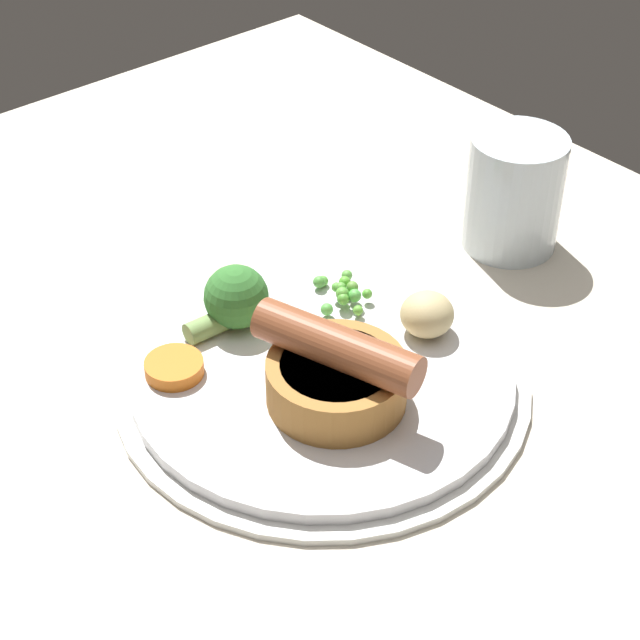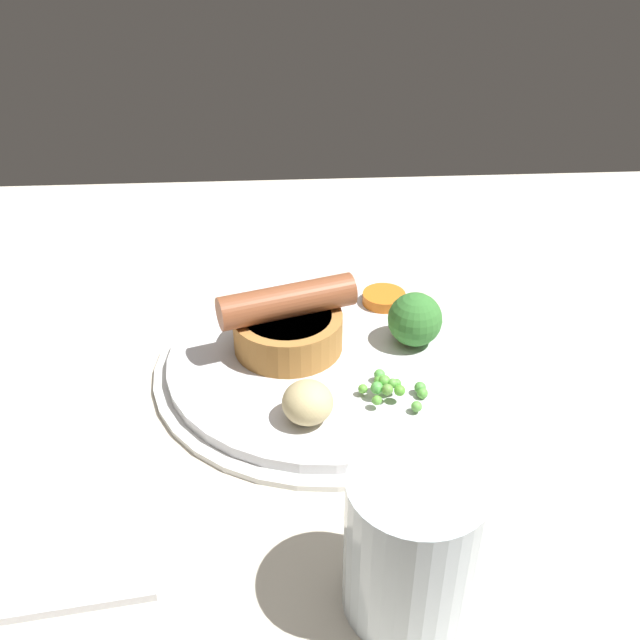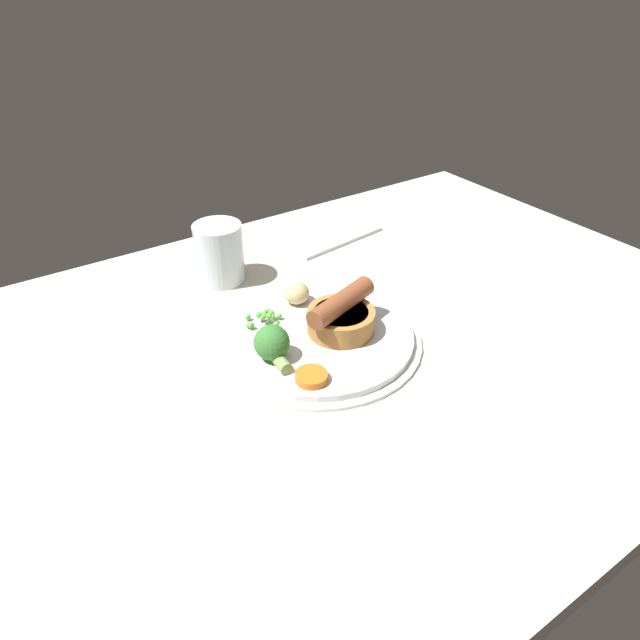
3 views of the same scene
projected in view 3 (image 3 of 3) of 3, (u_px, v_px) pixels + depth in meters
The scene contains 9 objects.
dining_table at pixel (358, 341), 78.39cm from camera, with size 110.00×80.00×3.00cm, color beige.
dinner_plate at pixel (317, 338), 75.41cm from camera, with size 27.54×27.54×1.40cm.
sausage_pudding at pixel (341, 316), 74.17cm from camera, with size 11.35×8.92×5.72cm.
pea_pile at pixel (264, 318), 76.27cm from camera, with size 5.18×4.67×1.67cm.
broccoli_floret_near at pixel (271, 343), 69.42cm from camera, with size 4.48×6.51×4.48cm.
potato_chunk_0 at pixel (296, 293), 80.29cm from camera, with size 3.67×3.69×3.08cm, color #CCB77F.
carrot_slice_0 at pixel (311, 377), 66.65cm from camera, with size 3.88×3.88×0.99cm, color orange.
fork at pixel (343, 242), 99.64cm from camera, with size 18.00×1.60×0.60cm, color silver.
drinking_glass at pixel (219, 253), 86.81cm from camera, with size 7.39×7.39×9.22cm, color silver.
Camera 3 is at (39.73, 49.67, 47.70)cm, focal length 32.00 mm.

